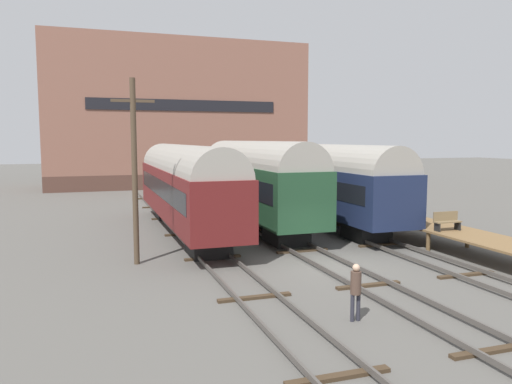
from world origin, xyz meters
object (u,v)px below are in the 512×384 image
at_px(person_worker, 356,287).
at_px(utility_pole, 135,169).
at_px(train_car_green, 256,179).
at_px(bench, 447,220).
at_px(train_car_maroon, 185,183).
at_px(train_car_navy, 320,179).

height_order(person_worker, utility_pole, utility_pole).
relative_size(train_car_green, person_worker, 8.68).
relative_size(bench, utility_pole, 0.18).
bearing_deg(person_worker, utility_pole, 121.37).
bearing_deg(train_car_maroon, train_car_navy, 3.94).
height_order(train_car_navy, train_car_green, train_car_green).
bearing_deg(train_car_green, person_worker, -97.99).
bearing_deg(train_car_green, bench, -53.59).
xyz_separation_m(train_car_maroon, bench, (11.10, -8.73, -1.40)).
xyz_separation_m(train_car_navy, person_worker, (-6.66, -16.21, -1.84)).
relative_size(train_car_green, utility_pole, 1.90).
bearing_deg(utility_pole, bench, -8.72).
height_order(bench, utility_pole, utility_pole).
relative_size(person_worker, utility_pole, 0.22).
relative_size(train_car_navy, bench, 12.53).
distance_m(train_car_green, person_worker, 16.19).
height_order(train_car_green, person_worker, train_car_green).
relative_size(train_car_maroon, utility_pole, 2.22).
xyz_separation_m(bench, person_worker, (-8.91, -6.87, -0.45)).
height_order(train_car_green, utility_pole, utility_pole).
bearing_deg(train_car_maroon, person_worker, -82.01).
relative_size(bench, person_worker, 0.80).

